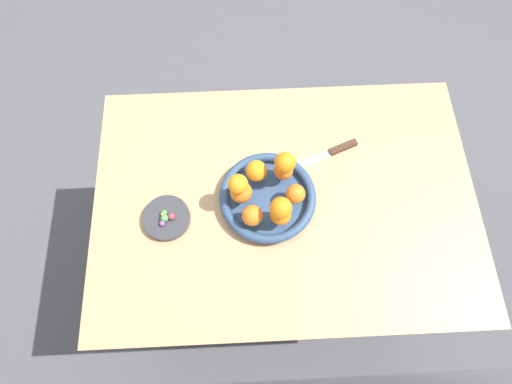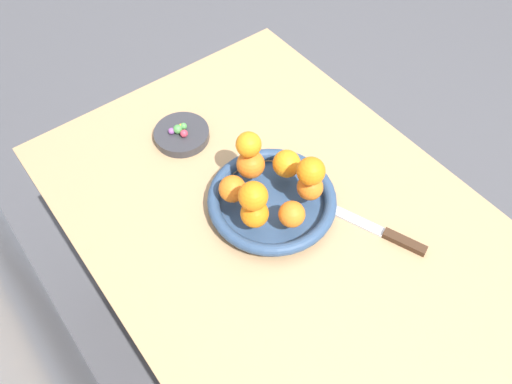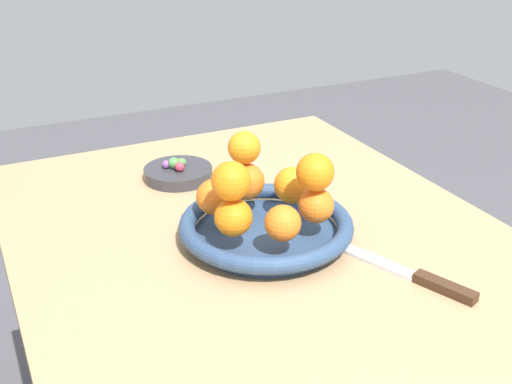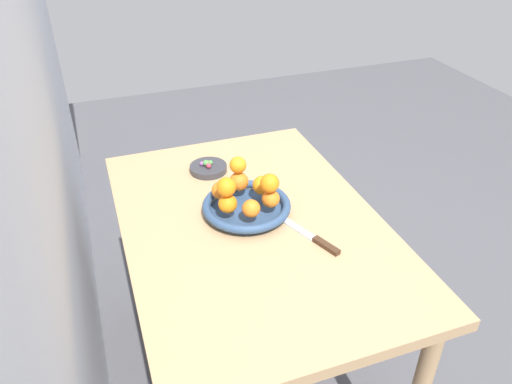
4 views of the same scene
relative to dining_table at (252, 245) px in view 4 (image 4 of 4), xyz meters
The scene contains 20 objects.
ground_plane 0.65m from the dining_table, ahead, with size 6.00×6.00×0.00m, color #4C4C51.
wall_back 0.81m from the dining_table, 90.00° to the left, with size 4.00×0.05×2.50m, color silver.
dining_table is the anchor object (origin of this frame).
fruit_bowl 0.12m from the dining_table, ahead, with size 0.27×0.27×0.04m.
candy_dish 0.35m from the dining_table, ahead, with size 0.13×0.13×0.02m, color #333338.
orange_0 0.20m from the dining_table, ahead, with size 0.06×0.06×0.06m, color orange.
orange_1 0.20m from the dining_table, 34.49° to the left, with size 0.06×0.06×0.06m, color orange.
orange_2 0.17m from the dining_table, 71.80° to the left, with size 0.06×0.06×0.06m, color orange.
orange_3 0.16m from the dining_table, 154.97° to the left, with size 0.05×0.05×0.05m, color orange.
orange_4 0.17m from the dining_table, 84.76° to the right, with size 0.05×0.05×0.05m, color orange.
orange_5 0.19m from the dining_table, 37.19° to the right, with size 0.06×0.06×0.06m, color orange.
orange_6 0.23m from the dining_table, 70.23° to the left, with size 0.06×0.06×0.06m, color orange.
orange_7 0.25m from the dining_table, ahead, with size 0.05×0.05×0.05m, color orange.
orange_8 0.22m from the dining_table, 84.63° to the right, with size 0.06×0.06×0.06m, color orange.
candy_ball_0 0.36m from the dining_table, ahead, with size 0.02×0.02×0.02m, color #4C9947.
candy_ball_1 0.37m from the dining_table, 10.83° to the left, with size 0.02×0.02×0.02m, color #8C4C99.
candy_ball_2 0.36m from the dining_table, ahead, with size 0.02×0.02×0.02m, color #4C9947.
candy_ball_3 0.34m from the dining_table, ahead, with size 0.02×0.02×0.02m, color #C6384C.
candy_ball_4 0.36m from the dining_table, ahead, with size 0.01×0.01×0.01m, color gold.
knife 0.21m from the dining_table, 133.67° to the right, with size 0.25×0.11×0.01m.
Camera 4 is at (-1.14, 0.40, 1.64)m, focal length 35.00 mm.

